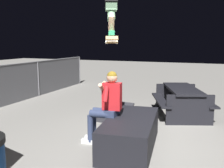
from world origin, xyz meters
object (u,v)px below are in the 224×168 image
Objects in this scene: ledge_box_main at (131,133)px; person_sitting_on_ledge at (106,103)px; kicker_ramp at (115,115)px; skater_airborne at (111,1)px; picnic_table_back at (182,97)px; skateboard at (111,40)px.

ledge_box_main is 1.31× the size of person_sitting_on_ledge.
person_sitting_on_ledge is 1.31× the size of kicker_ramp.
ledge_box_main is 1.63× the size of skater_airborne.
skater_airborne is (0.17, -0.03, 1.86)m from person_sitting_on_ledge.
picnic_table_back reaches higher than ledge_box_main.
person_sitting_on_ledge is 1.82m from kicker_ramp.
person_sitting_on_ledge is 0.67× the size of picnic_table_back.
person_sitting_on_ledge is at bearing 88.29° from ledge_box_main.
skateboard is at bearing -25.30° from person_sitting_on_ledge.
ledge_box_main is at bearing -149.62° from kicker_ramp.
skater_airborne reaches higher than ledge_box_main.
kicker_ramp is 0.52× the size of picnic_table_back.
person_sitting_on_ledge is 1.18m from skateboard.
skater_airborne is 2.99m from kicker_ramp.
ledge_box_main is at bearing -106.67° from skateboard.
skateboard reaches higher than person_sitting_on_ledge.
picnic_table_back is (2.44, -1.09, -0.29)m from person_sitting_on_ledge.
skateboard is 0.90× the size of skater_airborne.
kicker_ramp is at bearing 18.96° from skater_airborne.
picnic_table_back is at bearing -61.73° from kicker_ramp.
skater_airborne is 1.05× the size of kicker_ramp.
picnic_table_back is at bearing -24.05° from skateboard.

